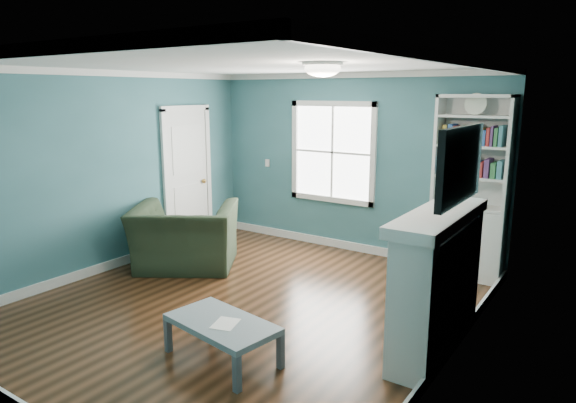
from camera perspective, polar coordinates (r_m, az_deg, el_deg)
The scene contains 13 objects.
floor at distance 5.86m, azimuth -4.79°, elevation -11.36°, with size 5.00×5.00×0.00m, color black.
room_walls at distance 5.43m, azimuth -5.08°, elevation 4.14°, with size 5.00×5.00×5.00m.
trim at distance 5.49m, azimuth -5.01°, elevation 0.57°, with size 4.50×5.00×2.60m.
window at distance 7.66m, azimuth 4.97°, elevation 5.47°, with size 1.40×0.06×1.50m.
bookshelf at distance 6.82m, azimuth 19.48°, elevation -0.50°, with size 0.90×0.35×2.31m.
fireplace at distance 4.87m, azimuth 16.38°, elevation -8.76°, with size 0.44×1.58×1.30m.
tv at distance 4.57m, azimuth 18.62°, elevation 3.89°, with size 0.06×1.10×0.65m, color black.
door at distance 8.01m, azimuth -11.09°, elevation 2.85°, with size 0.12×0.98×2.17m.
ceiling_fixture at distance 4.95m, azimuth 3.86°, elevation 14.63°, with size 0.38×0.38×0.15m.
light_switch at distance 8.34m, azimuth -2.30°, elevation 4.31°, with size 0.08×0.01×0.12m, color white.
recliner at distance 6.98m, azimuth -11.41°, elevation -2.71°, with size 1.31×0.85×1.15m, color #202D1C.
coffee_table at distance 4.66m, azimuth -7.34°, elevation -13.56°, with size 1.08×0.70×0.37m.
paper_sheet at distance 4.58m, azimuth -6.96°, elevation -13.31°, with size 0.20×0.25×0.00m, color white.
Camera 1 is at (3.39, -4.17, 2.33)m, focal length 32.00 mm.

